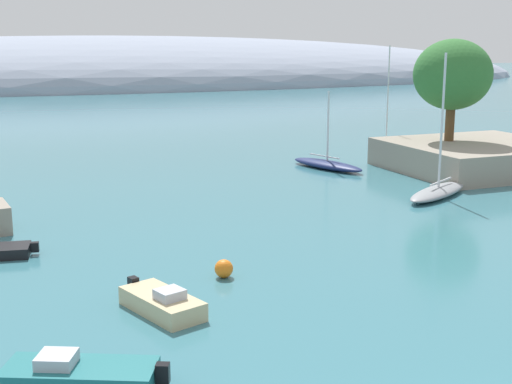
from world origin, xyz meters
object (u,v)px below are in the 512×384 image
at_px(motorboat_sand_foreground, 162,303).
at_px(motorboat_teal_outer, 80,375).
at_px(sailboat_navy_mid_mooring, 327,164).
at_px(mooring_buoy_orange, 224,269).
at_px(sailboat_white_outer_mooring, 386,151).
at_px(tree_clump_shore, 453,75).
at_px(sailboat_grey_near_shore, 438,190).

bearing_deg(motorboat_sand_foreground, motorboat_teal_outer, -56.40).
relative_size(sailboat_navy_mid_mooring, mooring_buoy_orange, 9.48).
bearing_deg(sailboat_white_outer_mooring, sailboat_navy_mid_mooring, 153.20).
distance_m(tree_clump_shore, sailboat_white_outer_mooring, 10.80).
relative_size(sailboat_grey_near_shore, motorboat_teal_outer, 1.92).
height_order(sailboat_navy_mid_mooring, motorboat_sand_foreground, sailboat_navy_mid_mooring).
bearing_deg(tree_clump_shore, motorboat_sand_foreground, -143.72).
distance_m(tree_clump_shore, mooring_buoy_orange, 36.09).
height_order(sailboat_navy_mid_mooring, sailboat_white_outer_mooring, sailboat_white_outer_mooring).
distance_m(sailboat_navy_mid_mooring, motorboat_sand_foreground, 35.28).
bearing_deg(mooring_buoy_orange, sailboat_white_outer_mooring, 46.27).
height_order(motorboat_sand_foreground, mooring_buoy_orange, motorboat_sand_foreground).
xyz_separation_m(tree_clump_shore, motorboat_sand_foreground, (-32.42, -23.80, -7.82)).
xyz_separation_m(sailboat_navy_mid_mooring, sailboat_white_outer_mooring, (8.46, 3.75, 0.17)).
bearing_deg(sailboat_grey_near_shore, mooring_buoy_orange, -2.30).
relative_size(sailboat_white_outer_mooring, motorboat_teal_outer, 2.00).
xyz_separation_m(motorboat_sand_foreground, mooring_buoy_orange, (3.85, 3.18, 0.01)).
bearing_deg(sailboat_navy_mid_mooring, tree_clump_shore, 53.08).
relative_size(sailboat_navy_mid_mooring, motorboat_sand_foreground, 1.81).
relative_size(sailboat_navy_mid_mooring, sailboat_white_outer_mooring, 0.78).
relative_size(tree_clump_shore, sailboat_grey_near_shore, 0.86).
bearing_deg(sailboat_grey_near_shore, sailboat_navy_mid_mooring, -111.40).
bearing_deg(sailboat_navy_mid_mooring, motorboat_teal_outer, -56.18).
xyz_separation_m(tree_clump_shore, sailboat_grey_near_shore, (-8.10, -9.62, -7.78)).
height_order(sailboat_navy_mid_mooring, mooring_buoy_orange, sailboat_navy_mid_mooring).
bearing_deg(sailboat_grey_near_shore, motorboat_sand_foreground, -0.31).
height_order(sailboat_white_outer_mooring, mooring_buoy_orange, sailboat_white_outer_mooring).
bearing_deg(motorboat_teal_outer, sailboat_white_outer_mooring, -108.29).
bearing_deg(motorboat_teal_outer, mooring_buoy_orange, -108.01).
relative_size(sailboat_grey_near_shore, motorboat_sand_foreground, 2.22).
bearing_deg(motorboat_sand_foreground, sailboat_white_outer_mooring, 117.17).
bearing_deg(motorboat_teal_outer, sailboat_navy_mid_mooring, -103.47).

